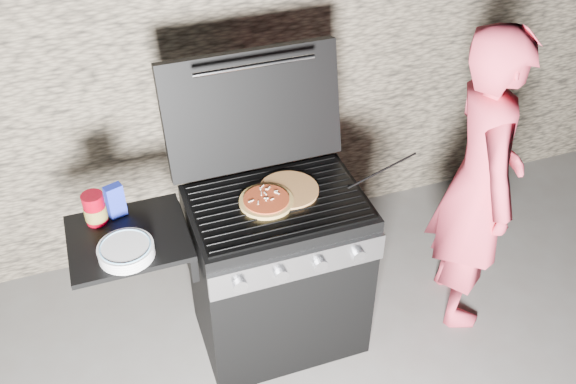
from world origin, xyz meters
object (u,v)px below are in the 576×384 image
object	(u,v)px
gas_grill	(230,284)
pizza_topped	(266,200)
person	(479,184)
sauce_jar	(95,208)

from	to	relation	value
gas_grill	pizza_topped	xyz separation A→B (m)	(0.20, 0.01, 0.47)
gas_grill	person	size ratio (longest dim) A/B	0.81
gas_grill	sauce_jar	size ratio (longest dim) A/B	9.19
sauce_jar	gas_grill	bearing A→B (deg)	-14.52
pizza_topped	person	bearing A→B (deg)	-5.70
person	gas_grill	bearing A→B (deg)	101.98
pizza_topped	person	distance (m)	1.06
sauce_jar	person	xyz separation A→B (m)	(1.78, -0.24, -0.15)
pizza_topped	sauce_jar	xyz separation A→B (m)	(-0.73, 0.13, 0.05)
gas_grill	sauce_jar	bearing A→B (deg)	165.48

